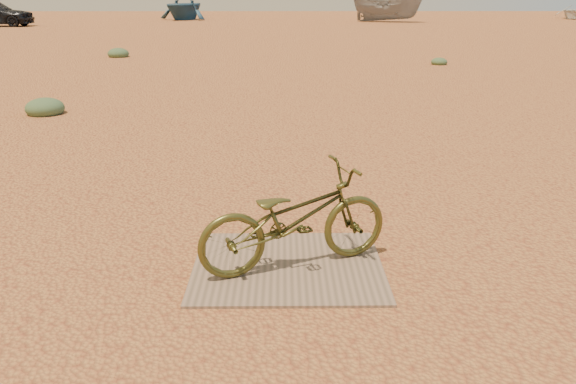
{
  "coord_description": "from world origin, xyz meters",
  "views": [
    {
      "loc": [
        0.12,
        -4.39,
        2.03
      ],
      "look_at": [
        0.16,
        -0.46,
        0.63
      ],
      "focal_mm": 35.0,
      "sensor_mm": 36.0,
      "label": 1
    }
  ],
  "objects_px": {
    "bicycle": "(295,218)",
    "boat_far_left": "(184,4)",
    "plywood_board": "(288,266)",
    "boat_mid_right": "(388,8)"
  },
  "relations": [
    {
      "from": "bicycle",
      "to": "boat_far_left",
      "type": "xyz_separation_m",
      "value": [
        -7.44,
        40.49,
        0.73
      ]
    },
    {
      "from": "bicycle",
      "to": "boat_far_left",
      "type": "distance_m",
      "value": 41.17
    },
    {
      "from": "plywood_board",
      "to": "bicycle",
      "type": "xyz_separation_m",
      "value": [
        0.05,
        -0.01,
        0.41
      ]
    },
    {
      "from": "bicycle",
      "to": "boat_far_left",
      "type": "height_order",
      "value": "boat_far_left"
    },
    {
      "from": "boat_mid_right",
      "to": "plywood_board",
      "type": "bearing_deg",
      "value": -168.33
    },
    {
      "from": "bicycle",
      "to": "boat_mid_right",
      "type": "relative_size",
      "value": 0.3
    },
    {
      "from": "boat_far_left",
      "to": "boat_mid_right",
      "type": "bearing_deg",
      "value": 13.11
    },
    {
      "from": "boat_mid_right",
      "to": "bicycle",
      "type": "bearing_deg",
      "value": -168.25
    },
    {
      "from": "bicycle",
      "to": "boat_mid_right",
      "type": "xyz_separation_m",
      "value": [
        7.32,
        37.34,
        0.54
      ]
    },
    {
      "from": "bicycle",
      "to": "boat_mid_right",
      "type": "bearing_deg",
      "value": -31.83
    }
  ]
}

